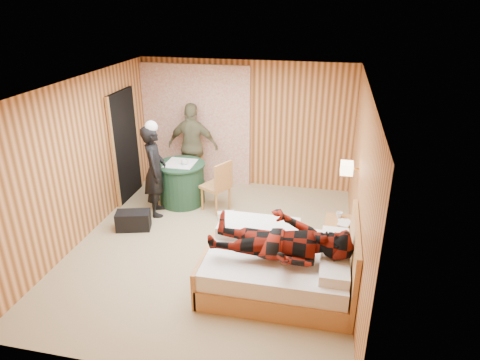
% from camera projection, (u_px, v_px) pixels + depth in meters
% --- Properties ---
extents(floor, '(4.20, 5.00, 0.01)m').
position_uv_depth(floor, '(213.00, 246.00, 6.70)').
color(floor, tan).
rests_on(floor, ground).
extents(ceiling, '(4.20, 5.00, 0.01)m').
position_uv_depth(ceiling, '(209.00, 86.00, 5.70)').
color(ceiling, white).
rests_on(ceiling, wall_back).
extents(wall_back, '(4.20, 0.02, 2.50)m').
position_uv_depth(wall_back, '(246.00, 125.00, 8.44)').
color(wall_back, '#DE9255').
rests_on(wall_back, floor).
extents(wall_left, '(0.02, 5.00, 2.50)m').
position_uv_depth(wall_left, '(80.00, 161.00, 6.61)').
color(wall_left, '#DE9255').
rests_on(wall_left, floor).
extents(wall_right, '(0.02, 5.00, 2.50)m').
position_uv_depth(wall_right, '(360.00, 185.00, 5.79)').
color(wall_right, '#DE9255').
rests_on(wall_right, floor).
extents(curtain, '(2.20, 0.08, 2.40)m').
position_uv_depth(curtain, '(196.00, 125.00, 8.59)').
color(curtain, silver).
rests_on(curtain, floor).
extents(doorway, '(0.06, 0.90, 2.05)m').
position_uv_depth(doorway, '(125.00, 146.00, 7.94)').
color(doorway, black).
rests_on(doorway, floor).
extents(wall_lamp, '(0.26, 0.24, 0.16)m').
position_uv_depth(wall_lamp, '(347.00, 168.00, 6.21)').
color(wall_lamp, gold).
rests_on(wall_lamp, wall_right).
extents(bed, '(1.95, 1.49, 1.03)m').
position_uv_depth(bed, '(280.00, 265.00, 5.71)').
color(bed, tan).
rests_on(bed, floor).
extents(nightstand, '(0.41, 0.55, 0.53)m').
position_uv_depth(nightstand, '(337.00, 237.00, 6.42)').
color(nightstand, tan).
rests_on(nightstand, floor).
extents(round_table, '(0.90, 0.90, 0.80)m').
position_uv_depth(round_table, '(182.00, 183.00, 7.94)').
color(round_table, '#1B3A26').
rests_on(round_table, floor).
extents(chair_far, '(0.49, 0.49, 0.93)m').
position_uv_depth(chair_far, '(192.00, 162.00, 8.52)').
color(chair_far, tan).
rests_on(chair_far, floor).
extents(chair_near, '(0.59, 0.59, 0.96)m').
position_uv_depth(chair_near, '(219.00, 183.00, 7.55)').
color(chair_near, tan).
rests_on(chair_near, floor).
extents(duffel_bag, '(0.61, 0.43, 0.31)m').
position_uv_depth(duffel_bag, '(133.00, 220.00, 7.12)').
color(duffel_bag, black).
rests_on(duffel_bag, floor).
extents(sneaker_left, '(0.27, 0.14, 0.11)m').
position_uv_depth(sneaker_left, '(184.00, 203.00, 7.92)').
color(sneaker_left, white).
rests_on(sneaker_left, floor).
extents(sneaker_right, '(0.32, 0.23, 0.13)m').
position_uv_depth(sneaker_right, '(226.00, 216.00, 7.47)').
color(sneaker_right, white).
rests_on(sneaker_right, floor).
extents(woman_standing, '(0.56, 0.69, 1.63)m').
position_uv_depth(woman_standing, '(155.00, 171.00, 7.38)').
color(woman_standing, black).
rests_on(woman_standing, floor).
extents(man_at_table, '(1.01, 0.42, 1.72)m').
position_uv_depth(man_at_table, '(193.00, 146.00, 8.43)').
color(man_at_table, '#676444').
rests_on(man_at_table, floor).
extents(man_on_bed, '(0.86, 0.67, 1.77)m').
position_uv_depth(man_on_bed, '(281.00, 232.00, 5.24)').
color(man_on_bed, '#69130A').
rests_on(man_on_bed, bed).
extents(book_lower, '(0.20, 0.25, 0.02)m').
position_uv_depth(book_lower, '(339.00, 223.00, 6.26)').
color(book_lower, white).
rests_on(book_lower, nightstand).
extents(book_upper, '(0.23, 0.27, 0.02)m').
position_uv_depth(book_upper, '(339.00, 222.00, 6.26)').
color(book_upper, white).
rests_on(book_upper, nightstand).
extents(cup_nightstand, '(0.11, 0.11, 0.09)m').
position_uv_depth(cup_nightstand, '(339.00, 215.00, 6.41)').
color(cup_nightstand, white).
rests_on(cup_nightstand, nightstand).
extents(cup_table, '(0.12, 0.12, 0.10)m').
position_uv_depth(cup_table, '(185.00, 162.00, 7.70)').
color(cup_table, white).
rests_on(cup_table, round_table).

